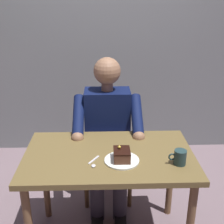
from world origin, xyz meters
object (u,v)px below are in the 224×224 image
seated_person (108,133)px  coffee_cup (180,157)px  dining_table (109,166)px  cake_slice (122,155)px  chair (107,141)px  dessert_spoon (94,163)px

seated_person → coffee_cup: size_ratio=11.33×
coffee_cup → dining_table: bearing=-18.3°
coffee_cup → cake_slice: bearing=-7.5°
dining_table → cake_slice: (-0.08, 0.09, 0.14)m
dining_table → chair: chair is taller
coffee_cup → dessert_spoon: 0.52m
dessert_spoon → cake_slice: bearing=-172.2°
coffee_cup → dessert_spoon: size_ratio=0.80×
seated_person → dining_table: bearing=90.0°
chair → dessert_spoon: 0.78m
seated_person → cake_slice: size_ratio=10.10×
seated_person → dessert_spoon: bearing=80.4°
cake_slice → dessert_spoon: bearing=7.8°
seated_person → coffee_cup: 0.74m
dining_table → seated_person: bearing=-90.0°
cake_slice → coffee_cup: (-0.35, 0.05, 0.00)m
chair → dessert_spoon: size_ratio=6.50×
chair → dining_table: bearing=90.0°
seated_person → cake_slice: 0.56m
cake_slice → coffee_cup: 0.35m
seated_person → dessert_spoon: size_ratio=9.03×
dining_table → chair: 0.64m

